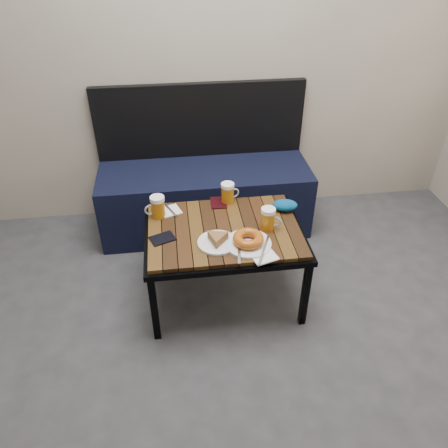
{
  "coord_description": "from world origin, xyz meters",
  "views": [
    {
      "loc": [
        -0.06,
        -0.81,
        1.83
      ],
      "look_at": [
        0.19,
        1.04,
        0.5
      ],
      "focal_mm": 35.0,
      "sensor_mm": 36.0,
      "label": 1
    }
  ],
  "objects": [
    {
      "name": "cafe_table",
      "position": [
        0.19,
        1.04,
        0.43
      ],
      "size": [
        0.84,
        0.62,
        0.47
      ],
      "color": "black",
      "rests_on": "ground"
    },
    {
      "name": "bench",
      "position": [
        0.15,
        1.76,
        0.27
      ],
      "size": [
        1.4,
        0.5,
        0.95
      ],
      "color": "black",
      "rests_on": "ground"
    },
    {
      "name": "napkin_left",
      "position": [
        -0.09,
        1.24,
        0.48
      ],
      "size": [
        0.14,
        0.14,
        0.01
      ],
      "rotation": [
        0.0,
        0.0,
        0.34
      ],
      "color": "white",
      "rests_on": "cafe_table"
    },
    {
      "name": "passport_burgundy",
      "position": [
        0.19,
        1.29,
        0.47
      ],
      "size": [
        0.1,
        0.13,
        0.01
      ],
      "primitive_type": "cube",
      "rotation": [
        0.0,
        0.0,
        -0.05
      ],
      "color": "black",
      "rests_on": "cafe_table"
    },
    {
      "name": "beer_mug_right",
      "position": [
        0.42,
        1.01,
        0.53
      ],
      "size": [
        0.12,
        0.1,
        0.12
      ],
      "rotation": [
        0.0,
        0.0,
        -0.44
      ],
      "color": "#AE660E",
      "rests_on": "cafe_table"
    },
    {
      "name": "beer_mug_left",
      "position": [
        -0.16,
        1.2,
        0.53
      ],
      "size": [
        0.12,
        0.09,
        0.13
      ],
      "rotation": [
        0.0,
        0.0,
        3.32
      ],
      "color": "#AE660E",
      "rests_on": "cafe_table"
    },
    {
      "name": "plate_pie",
      "position": [
        0.14,
        0.91,
        0.49
      ],
      "size": [
        0.2,
        0.2,
        0.06
      ],
      "color": "white",
      "rests_on": "cafe_table"
    },
    {
      "name": "knit_pouch",
      "position": [
        0.55,
        1.17,
        0.5
      ],
      "size": [
        0.15,
        0.11,
        0.06
      ],
      "primitive_type": "ellipsoid",
      "rotation": [
        0.0,
        0.0,
        -0.14
      ],
      "color": "navy",
      "rests_on": "cafe_table"
    },
    {
      "name": "beer_mug_centre",
      "position": [
        0.24,
        1.3,
        0.53
      ],
      "size": [
        0.12,
        0.09,
        0.12
      ],
      "rotation": [
        0.0,
        0.0,
        0.28
      ],
      "color": "#AE660E",
      "rests_on": "cafe_table"
    },
    {
      "name": "plate_bagel",
      "position": [
        0.29,
        0.88,
        0.5
      ],
      "size": [
        0.24,
        0.3,
        0.06
      ],
      "color": "white",
      "rests_on": "cafe_table"
    },
    {
      "name": "napkin_right",
      "position": [
        0.35,
        0.78,
        0.48
      ],
      "size": [
        0.14,
        0.13,
        0.01
      ],
      "rotation": [
        0.0,
        0.0,
        0.29
      ],
      "color": "white",
      "rests_on": "cafe_table"
    },
    {
      "name": "passport_navy",
      "position": [
        -0.14,
        0.99,
        0.47
      ],
      "size": [
        0.15,
        0.13,
        0.01
      ],
      "primitive_type": "cube",
      "rotation": [
        0.0,
        0.0,
        -1.19
      ],
      "color": "black",
      "rests_on": "cafe_table"
    }
  ]
}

